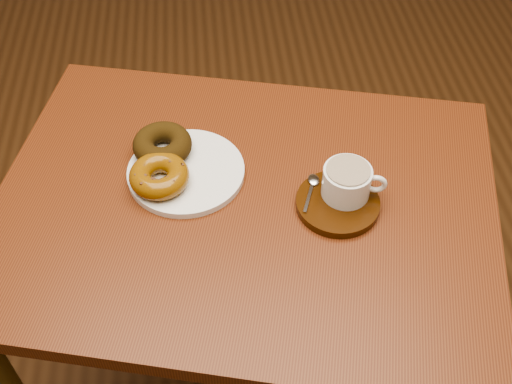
{
  "coord_description": "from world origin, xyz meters",
  "views": [
    {
      "loc": [
        -0.24,
        -0.67,
        1.64
      ],
      "look_at": [
        -0.17,
        0.05,
        0.83
      ],
      "focal_mm": 45.0,
      "sensor_mm": 36.0,
      "label": 1
    }
  ],
  "objects": [
    {
      "name": "saucer",
      "position": [
        -0.04,
        0.02,
        0.81
      ],
      "size": [
        0.2,
        0.2,
        0.02
      ],
      "primitive_type": "cylinder",
      "rotation": [
        0.0,
        0.0,
        -0.68
      ],
      "color": "#311806",
      "rests_on": "cafe_table"
    },
    {
      "name": "donut_caramel",
      "position": [
        -0.34,
        0.09,
        0.84
      ],
      "size": [
        0.11,
        0.11,
        0.04
      ],
      "rotation": [
        0.0,
        0.0,
        -0.02
      ],
      "color": "brown",
      "rests_on": "donut_plate"
    },
    {
      "name": "donut_plate",
      "position": [
        -0.29,
        0.12,
        0.81
      ],
      "size": [
        0.22,
        0.22,
        0.01
      ],
      "primitive_type": "cylinder",
      "rotation": [
        0.0,
        0.0,
        -0.04
      ],
      "color": "white",
      "rests_on": "cafe_table"
    },
    {
      "name": "donut_cinnamon",
      "position": [
        -0.33,
        0.17,
        0.84
      ],
      "size": [
        0.14,
        0.14,
        0.04
      ],
      "primitive_type": "torus",
      "rotation": [
        0.0,
        0.0,
        -0.45
      ],
      "color": "#34220A",
      "rests_on": "donut_plate"
    },
    {
      "name": "coffee_cup",
      "position": [
        -0.02,
        0.04,
        0.85
      ],
      "size": [
        0.11,
        0.08,
        0.06
      ],
      "rotation": [
        0.0,
        0.0,
        -0.23
      ],
      "color": "white",
      "rests_on": "saucer"
    },
    {
      "name": "teaspoon",
      "position": [
        -0.07,
        0.07,
        0.82
      ],
      "size": [
        0.04,
        0.09,
        0.01
      ],
      "rotation": [
        0.0,
        0.0,
        -0.35
      ],
      "color": "silver",
      "rests_on": "saucer"
    },
    {
      "name": "cafe_table",
      "position": [
        -0.19,
        0.05,
        0.68
      ],
      "size": [
        0.99,
        0.83,
        0.81
      ],
      "rotation": [
        0.0,
        0.0,
        -0.25
      ],
      "color": "#612D14",
      "rests_on": "ground"
    }
  ]
}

